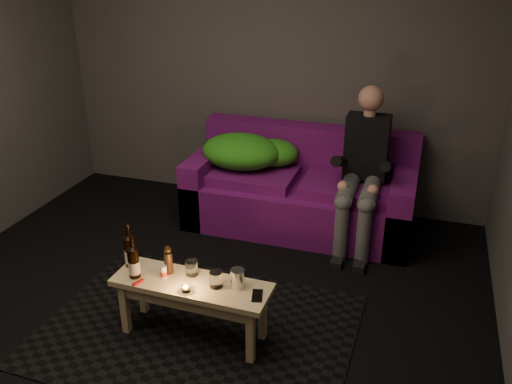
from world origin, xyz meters
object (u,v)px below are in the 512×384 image
Objects in this scene: sofa at (301,192)px; steel_cup at (238,278)px; person at (363,167)px; beer_bottle_a at (130,251)px; beer_bottle_b at (134,262)px; coffee_table at (192,292)px.

sofa reaches higher than steel_cup.
person is 1.96m from beer_bottle_a.
beer_bottle_a is at bearing -113.18° from sofa.
beer_bottle_b is (0.08, -0.11, -0.00)m from beer_bottle_a.
sofa is 1.74m from coffee_table.
person reaches higher than coffee_table.
beer_bottle_a is at bearing 172.91° from coffee_table.
person is at bearing 50.49° from beer_bottle_a.
beer_bottle_b reaches higher than coffee_table.
beer_bottle_a is 0.14m from beer_bottle_b.
sofa is 6.68× the size of beer_bottle_b.
person is 10.86× the size of steel_cup.
coffee_table is at bearing -117.18° from person.
beer_bottle_b is 0.65m from steel_cup.
beer_bottle_a is (-1.24, -1.51, -0.15)m from person.
sofa is 1.50× the size of person.
beer_bottle_b is (-0.63, -1.77, 0.21)m from sofa.
coffee_table is 0.48m from beer_bottle_a.
sofa reaches higher than beer_bottle_a.
sofa is at bearing 90.44° from steel_cup.
sofa is at bearing 70.49° from beer_bottle_b.
beer_bottle_a is (-0.44, 0.05, 0.18)m from coffee_table.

